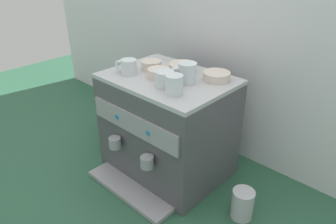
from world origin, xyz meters
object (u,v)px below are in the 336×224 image
ceramic_cup_2 (128,67)px  milk_pitcher (242,204)px  ceramic_cup_3 (186,73)px  ceramic_cup_0 (166,79)px  espresso_machine (167,126)px  ceramic_bowl_2 (182,67)px  ceramic_bowl_3 (217,76)px  coffee_grinder (118,108)px  ceramic_bowl_1 (159,73)px  ceramic_bowl_0 (151,65)px  ceramic_cup_1 (174,84)px

ceramic_cup_2 → milk_pitcher: 0.75m
ceramic_cup_3 → ceramic_cup_0: bearing=-110.8°
espresso_machine → ceramic_cup_2: size_ratio=5.28×
ceramic_bowl_2 → ceramic_bowl_3: 0.18m
milk_pitcher → coffee_grinder: bearing=175.6°
ceramic_bowl_1 → ceramic_cup_2: bearing=-155.2°
espresso_machine → ceramic_bowl_1: bearing=-127.1°
ceramic_bowl_0 → ceramic_bowl_3: ceramic_bowl_0 is taller
ceramic_bowl_0 → ceramic_bowl_1: ceramic_bowl_0 is taller
ceramic_cup_0 → ceramic_cup_3: (0.03, 0.09, 0.01)m
ceramic_bowl_0 → ceramic_cup_0: bearing=-27.9°
ceramic_bowl_0 → ceramic_bowl_1: 0.11m
ceramic_bowl_0 → coffee_grinder: ceramic_bowl_0 is taller
ceramic_cup_1 → ceramic_cup_2: 0.29m
ceramic_cup_3 → ceramic_bowl_1: size_ratio=1.20×
milk_pitcher → ceramic_bowl_3: bearing=151.4°
ceramic_cup_0 → ceramic_bowl_3: (0.11, 0.20, -0.02)m
ceramic_bowl_3 → ceramic_cup_2: bearing=-147.3°
ceramic_cup_0 → coffee_grinder: bearing=166.4°
ceramic_bowl_1 → ceramic_cup_1: bearing=-26.3°
ceramic_bowl_2 → ceramic_cup_2: bearing=-127.9°
ceramic_cup_0 → ceramic_bowl_1: size_ratio=1.17×
ceramic_cup_0 → milk_pitcher: size_ratio=0.87×
ceramic_bowl_2 → ceramic_bowl_1: bearing=-98.5°
ceramic_cup_2 → coffee_grinder: size_ratio=0.28×
ceramic_cup_2 → ceramic_bowl_2: size_ratio=0.83×
ceramic_bowl_2 → milk_pitcher: 0.64m
ceramic_bowl_1 → ceramic_cup_3: bearing=18.0°
ceramic_bowl_0 → milk_pitcher: size_ratio=0.72×
espresso_machine → ceramic_cup_1: size_ratio=5.10×
ceramic_cup_1 → ceramic_cup_0: bearing=157.1°
ceramic_cup_2 → ceramic_bowl_2: bearing=52.1°
ceramic_cup_1 → coffee_grinder: 0.67m
ceramic_cup_0 → ceramic_bowl_2: size_ratio=0.90×
milk_pitcher → ceramic_cup_0: bearing=-172.4°
ceramic_cup_2 → ceramic_cup_3: size_ratio=0.90×
ceramic_bowl_3 → milk_pitcher: ceramic_bowl_3 is taller
ceramic_cup_1 → ceramic_cup_3: 0.12m
milk_pitcher → ceramic_cup_2: bearing=-174.1°
ceramic_cup_2 → espresso_machine: bearing=30.6°
ceramic_bowl_2 → ceramic_bowl_3: size_ratio=1.09×
coffee_grinder → milk_pitcher: bearing=-4.4°
ceramic_cup_2 → ceramic_bowl_1: (0.13, 0.06, -0.01)m
ceramic_cup_0 → ceramic_cup_1: size_ratio=1.04×
ceramic_cup_1 → ceramic_bowl_3: ceramic_cup_1 is taller
ceramic_cup_0 → coffee_grinder: size_ratio=0.31×
ceramic_bowl_3 → coffee_grinder: size_ratio=0.31×
espresso_machine → ceramic_bowl_3: size_ratio=4.79×
ceramic_cup_2 → ceramic_cup_1: bearing=-3.6°
ceramic_cup_1 → ceramic_cup_3: ceramic_cup_3 is taller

